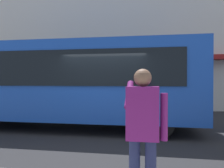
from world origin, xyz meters
The scene contains 4 objects.
ground_plane centered at (0.00, 0.00, 0.00)m, with size 60.00×60.00×0.00m, color #232326.
building_facade_far centered at (-0.02, -6.80, 5.99)m, with size 28.00×1.55×12.00m.
red_bus centered at (1.44, -0.68, 1.68)m, with size 9.05×2.54×3.08m.
pedestrian_photographer centered at (-1.30, 4.28, 1.14)m, with size 0.53×0.52×1.70m.
Camera 1 is at (-1.39, 7.13, 1.70)m, focal length 36.42 mm.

